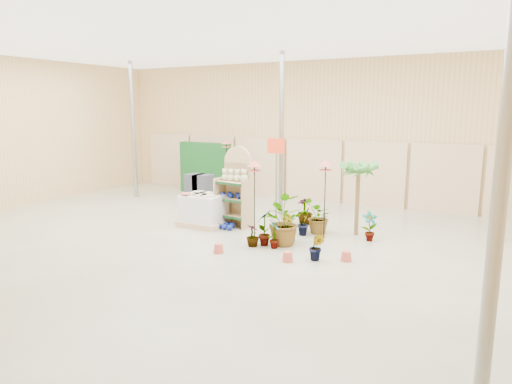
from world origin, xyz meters
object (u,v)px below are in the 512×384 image
bird_table_front (254,166)px  potted_plant_2 (281,221)px  display_shelf (236,189)px  pallet_stack (204,210)px

bird_table_front → potted_plant_2: bearing=-19.7°
display_shelf → pallet_stack: bearing=-140.0°
pallet_stack → bird_table_front: 2.08m
display_shelf → potted_plant_2: 2.07m
potted_plant_2 → display_shelf: bearing=150.5°
display_shelf → bird_table_front: (0.92, -0.70, 0.74)m
pallet_stack → potted_plant_2: (2.49, -0.54, 0.13)m
potted_plant_2 → pallet_stack: bearing=167.8°
display_shelf → potted_plant_2: (1.77, -1.00, -0.40)m
display_shelf → bird_table_front: size_ratio=1.13×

